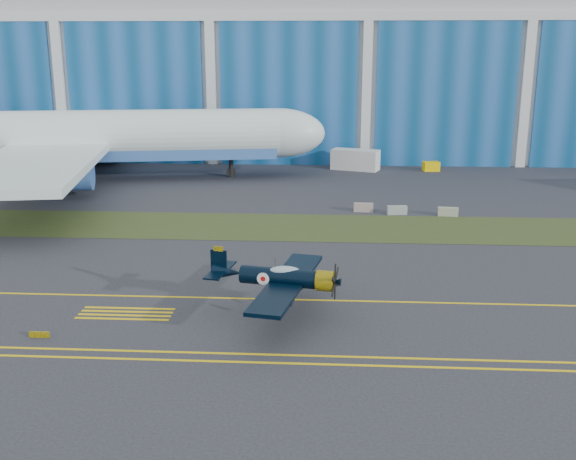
# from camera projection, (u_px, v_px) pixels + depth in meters

# --- Properties ---
(ground) EXTENTS (260.00, 260.00, 0.00)m
(ground) POSITION_uv_depth(u_px,v_px,m) (397.00, 277.00, 49.84)
(ground) COLOR #303139
(ground) RESTS_ON ground
(grass_median) EXTENTS (260.00, 10.00, 0.02)m
(grass_median) POSITION_uv_depth(u_px,v_px,m) (382.00, 228.00, 63.32)
(grass_median) COLOR #475128
(grass_median) RESTS_ON ground
(hangar) EXTENTS (220.00, 45.70, 30.00)m
(hangar) POSITION_uv_depth(u_px,v_px,m) (360.00, 56.00, 115.05)
(hangar) COLOR silver
(hangar) RESTS_ON ground
(taxiway_centreline) EXTENTS (200.00, 0.20, 0.02)m
(taxiway_centreline) POSITION_uv_depth(u_px,v_px,m) (404.00, 302.00, 45.03)
(taxiway_centreline) COLOR yellow
(taxiway_centreline) RESTS_ON ground
(edge_line_near) EXTENTS (80.00, 0.20, 0.02)m
(edge_line_near) POSITION_uv_depth(u_px,v_px,m) (422.00, 367.00, 35.88)
(edge_line_near) COLOR yellow
(edge_line_near) RESTS_ON ground
(edge_line_far) EXTENTS (80.00, 0.20, 0.02)m
(edge_line_far) POSITION_uv_depth(u_px,v_px,m) (420.00, 359.00, 36.84)
(edge_line_far) COLOR yellow
(edge_line_far) RESTS_ON ground
(hold_short_ladder) EXTENTS (6.00, 2.40, 0.02)m
(hold_short_ladder) POSITION_uv_depth(u_px,v_px,m) (126.00, 313.00, 43.09)
(hold_short_ladder) COLOR yellow
(hold_short_ladder) RESTS_ON ground
(guard_board_left) EXTENTS (1.20, 0.15, 0.35)m
(guard_board_left) POSITION_uv_depth(u_px,v_px,m) (39.00, 335.00, 39.53)
(guard_board_left) COLOR yellow
(guard_board_left) RESTS_ON ground
(warbird) EXTENTS (11.34, 12.89, 3.36)m
(warbird) POSITION_uv_depth(u_px,v_px,m) (279.00, 277.00, 41.98)
(warbird) COLOR black
(warbird) RESTS_ON ground
(jetliner) EXTENTS (81.76, 72.88, 25.17)m
(jetliner) POSITION_uv_depth(u_px,v_px,m) (67.00, 80.00, 83.07)
(jetliner) COLOR white
(jetliner) RESTS_ON ground
(shipping_container) EXTENTS (6.95, 4.54, 2.80)m
(shipping_container) POSITION_uv_depth(u_px,v_px,m) (355.00, 160.00, 93.34)
(shipping_container) COLOR silver
(shipping_container) RESTS_ON ground
(tug) EXTENTS (2.35, 1.67, 1.26)m
(tug) POSITION_uv_depth(u_px,v_px,m) (431.00, 166.00, 92.65)
(tug) COLOR #FFCE01
(tug) RESTS_ON ground
(barrier_a) EXTENTS (2.03, 0.71, 0.90)m
(barrier_a) POSITION_uv_depth(u_px,v_px,m) (363.00, 207.00, 69.67)
(barrier_a) COLOR gray
(barrier_a) RESTS_ON ground
(barrier_b) EXTENTS (2.06, 0.84, 0.90)m
(barrier_b) POSITION_uv_depth(u_px,v_px,m) (397.00, 210.00, 68.50)
(barrier_b) COLOR gray
(barrier_b) RESTS_ON ground
(barrier_c) EXTENTS (2.05, 0.78, 0.90)m
(barrier_c) POSITION_uv_depth(u_px,v_px,m) (448.00, 212.00, 67.82)
(barrier_c) COLOR gray
(barrier_c) RESTS_ON ground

